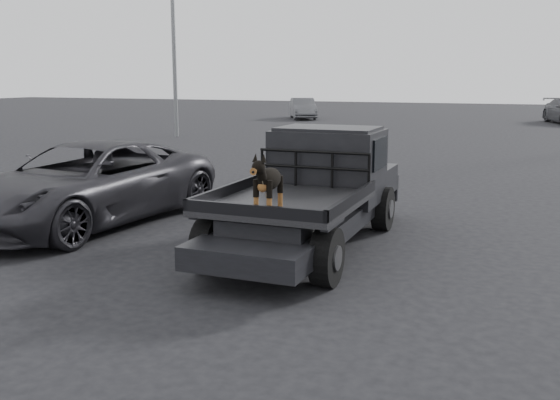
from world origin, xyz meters
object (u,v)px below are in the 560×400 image
at_px(dog, 268,184).
at_px(parked_suv, 86,183).
at_px(flatbed_ute, 309,218).
at_px(distant_car_a, 303,108).

height_order(dog, parked_suv, dog).
distance_m(flatbed_ute, dog, 2.02).
distance_m(flatbed_ute, parked_suv, 4.26).
relative_size(flatbed_ute, dog, 7.30).
distance_m(dog, parked_suv, 4.75).
distance_m(dog, distant_car_a, 32.59).
bearing_deg(dog, parked_suv, 156.89).
xyz_separation_m(flatbed_ute, parked_suv, (-4.25, 0.01, 0.27)).
relative_size(flatbed_ute, distant_car_a, 1.34).
bearing_deg(dog, distant_car_a, 109.00).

